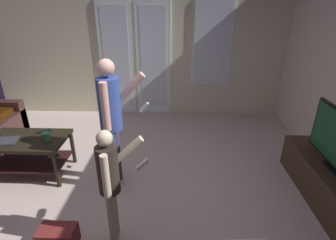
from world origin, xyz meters
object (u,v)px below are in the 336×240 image
at_px(person_child, 110,179).
at_px(cup_near_edge, 46,137).
at_px(backpack, 58,238).
at_px(coffee_table, 28,148).
at_px(tv_stand, 332,190).
at_px(person_adult, 112,115).
at_px(laptop_closed, 1,141).
at_px(tv_remote_black, 44,131).

distance_m(person_child, cup_near_edge, 1.42).
bearing_deg(backpack, coffee_table, 125.79).
bearing_deg(cup_near_edge, tv_stand, -8.21).
bearing_deg(person_adult, cup_near_edge, 170.50).
relative_size(coffee_table, person_child, 0.85).
bearing_deg(laptop_closed, tv_remote_black, 24.88).
relative_size(backpack, laptop_closed, 0.93).
bearing_deg(person_child, coffee_table, 142.63).
bearing_deg(tv_remote_black, person_adult, -50.97).
distance_m(coffee_table, tv_stand, 3.61).
bearing_deg(person_adult, coffee_table, 171.27).
distance_m(backpack, laptop_closed, 1.54).
relative_size(person_child, cup_near_edge, 11.04).
distance_m(coffee_table, person_adult, 1.29).
bearing_deg(person_child, tv_stand, 12.52).
relative_size(backpack, tv_remote_black, 1.97).
bearing_deg(laptop_closed, cup_near_edge, -4.16).
xyz_separation_m(person_child, laptop_closed, (-1.57, 0.91, -0.17)).
bearing_deg(tv_stand, cup_near_edge, 171.79).
relative_size(coffee_table, person_adult, 0.63).
bearing_deg(person_adult, tv_remote_black, 160.07).
relative_size(tv_stand, backpack, 5.20).
bearing_deg(backpack, person_adult, 69.74).
bearing_deg(coffee_table, cup_near_edge, -6.35).
relative_size(person_adult, person_child, 1.35).
bearing_deg(backpack, person_child, 12.85).
bearing_deg(cup_near_edge, person_child, -43.38).
xyz_separation_m(coffee_table, tv_remote_black, (0.14, 0.19, 0.15)).
bearing_deg(tv_stand, person_adult, 172.26).
distance_m(person_adult, person_child, 0.87).
distance_m(person_child, laptop_closed, 1.82).
xyz_separation_m(coffee_table, laptop_closed, (-0.25, -0.09, 0.15)).
height_order(backpack, cup_near_edge, cup_near_edge).
xyz_separation_m(person_child, tv_remote_black, (-1.17, 1.19, -0.17)).
distance_m(cup_near_edge, tv_remote_black, 0.27).
xyz_separation_m(coffee_table, person_adult, (1.16, -0.18, 0.55)).
bearing_deg(coffee_table, person_adult, -8.73).
xyz_separation_m(cup_near_edge, tv_remote_black, (-0.14, 0.22, -0.04)).
distance_m(person_adult, backpack, 1.30).
height_order(coffee_table, backpack, coffee_table).
bearing_deg(laptop_closed, person_child, -40.66).
xyz_separation_m(laptop_closed, tv_remote_black, (0.40, 0.28, 0.00)).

